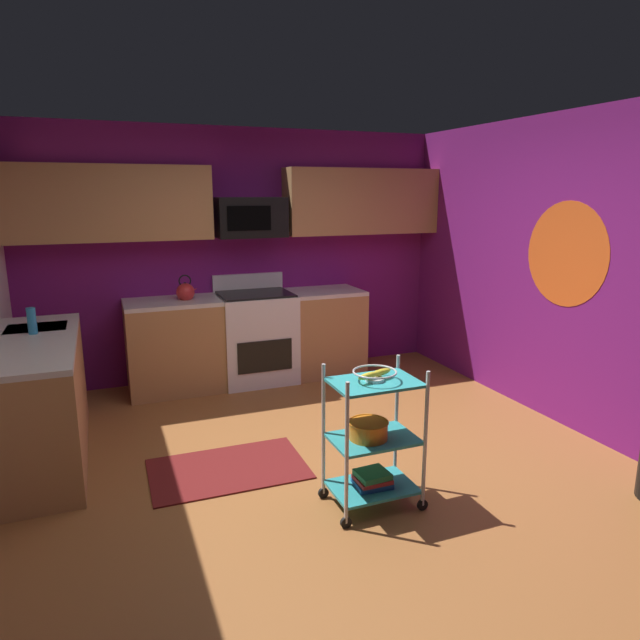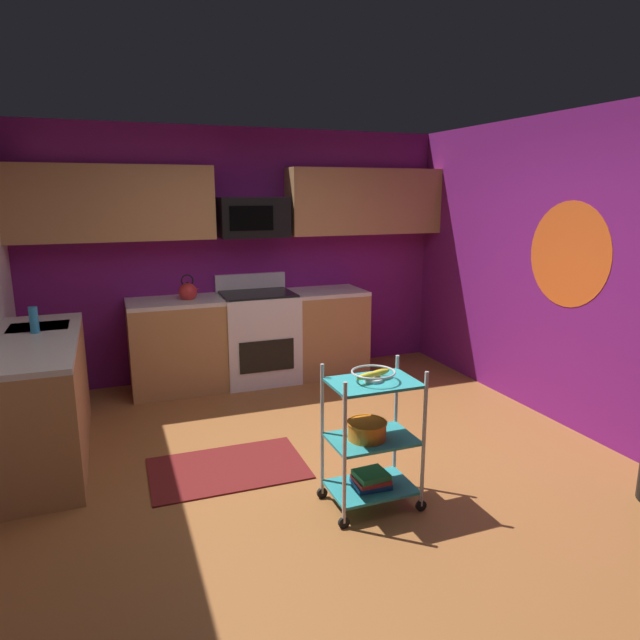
# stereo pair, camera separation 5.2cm
# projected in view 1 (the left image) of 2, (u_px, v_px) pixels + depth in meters

# --- Properties ---
(floor) EXTENTS (4.40, 4.80, 0.04)m
(floor) POSITION_uv_depth(u_px,v_px,m) (325.00, 472.00, 4.06)
(floor) COLOR #995B2D
(floor) RESTS_ON ground
(wall_back) EXTENTS (4.52, 0.06, 2.60)m
(wall_back) POSITION_uv_depth(u_px,v_px,m) (240.00, 255.00, 5.97)
(wall_back) COLOR #751970
(wall_back) RESTS_ON ground
(wall_right) EXTENTS (0.06, 4.80, 2.60)m
(wall_right) POSITION_uv_depth(u_px,v_px,m) (580.00, 274.00, 4.56)
(wall_right) COLOR #751970
(wall_right) RESTS_ON ground
(wall_flower_decal) EXTENTS (0.00, 0.87, 0.87)m
(wall_flower_decal) POSITION_uv_depth(u_px,v_px,m) (566.00, 254.00, 4.64)
(wall_flower_decal) COLOR #E5591E
(counter_run) EXTENTS (3.43, 2.33, 0.92)m
(counter_run) POSITION_uv_depth(u_px,v_px,m) (178.00, 359.00, 5.13)
(counter_run) COLOR #B27F4C
(counter_run) RESTS_ON ground
(oven_range) EXTENTS (0.76, 0.65, 1.10)m
(oven_range) POSITION_uv_depth(u_px,v_px,m) (256.00, 336.00, 5.88)
(oven_range) COLOR white
(oven_range) RESTS_ON ground
(upper_cabinets) EXTENTS (4.40, 0.33, 0.70)m
(upper_cabinets) POSITION_uv_depth(u_px,v_px,m) (241.00, 202.00, 5.66)
(upper_cabinets) COLOR #B27F4C
(microwave) EXTENTS (0.70, 0.39, 0.40)m
(microwave) POSITION_uv_depth(u_px,v_px,m) (250.00, 217.00, 5.70)
(microwave) COLOR black
(rolling_cart) EXTENTS (0.60, 0.39, 0.91)m
(rolling_cart) POSITION_uv_depth(u_px,v_px,m) (373.00, 438.00, 3.50)
(rolling_cart) COLOR silver
(rolling_cart) RESTS_ON ground
(fruit_bowl) EXTENTS (0.27, 0.27, 0.07)m
(fruit_bowl) POSITION_uv_depth(u_px,v_px,m) (375.00, 374.00, 3.41)
(fruit_bowl) COLOR silver
(fruit_bowl) RESTS_ON rolling_cart
(mixing_bowl_large) EXTENTS (0.25, 0.25, 0.11)m
(mixing_bowl_large) POSITION_uv_depth(u_px,v_px,m) (368.00, 429.00, 3.48)
(mixing_bowl_large) COLOR orange
(mixing_bowl_large) RESTS_ON rolling_cart
(book_stack) EXTENTS (0.24, 0.20, 0.10)m
(book_stack) POSITION_uv_depth(u_px,v_px,m) (372.00, 479.00, 3.57)
(book_stack) COLOR #1E4C8C
(book_stack) RESTS_ON rolling_cart
(kettle) EXTENTS (0.21, 0.18, 0.26)m
(kettle) POSITION_uv_depth(u_px,v_px,m) (186.00, 292.00, 5.51)
(kettle) COLOR red
(kettle) RESTS_ON counter_run
(dish_soap_bottle) EXTENTS (0.06, 0.06, 0.20)m
(dish_soap_bottle) POSITION_uv_depth(u_px,v_px,m) (32.00, 321.00, 4.16)
(dish_soap_bottle) COLOR #2D8CBF
(dish_soap_bottle) RESTS_ON counter_run
(floor_rug) EXTENTS (1.11, 0.71, 0.01)m
(floor_rug) POSITION_uv_depth(u_px,v_px,m) (228.00, 469.00, 4.05)
(floor_rug) COLOR maroon
(floor_rug) RESTS_ON ground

